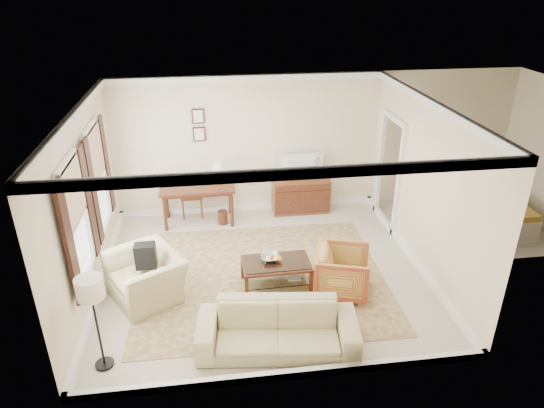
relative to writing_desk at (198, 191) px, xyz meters
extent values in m
cube|color=beige|center=(1.08, -2.03, -0.70)|extent=(5.50, 5.00, 0.01)
cube|color=white|center=(1.08, -2.03, 2.20)|extent=(5.50, 5.00, 0.01)
cube|color=#F5E8C8|center=(1.08, 0.47, 0.75)|extent=(5.50, 0.01, 2.90)
cube|color=#F5E8C8|center=(1.08, -4.53, 0.75)|extent=(5.50, 0.01, 2.90)
cube|color=#F5E8C8|center=(-1.67, -2.03, 0.75)|extent=(0.01, 5.00, 2.90)
cube|color=#F5E8C8|center=(3.83, -2.03, 0.75)|extent=(0.01, 5.00, 2.90)
cube|color=beige|center=(5.33, -0.88, -0.70)|extent=(3.00, 2.70, 0.01)
cube|color=brown|center=(1.04, -2.20, -0.70)|extent=(4.17, 3.60, 0.01)
cube|color=#4F2416|center=(0.00, 0.00, 0.08)|extent=(1.48, 0.74, 0.05)
cylinder|color=#4F2416|center=(-0.66, -0.29, -0.32)|extent=(0.07, 0.07, 0.76)
cylinder|color=#4F2416|center=(0.66, -0.29, -0.32)|extent=(0.07, 0.07, 0.76)
cylinder|color=#4F2416|center=(-0.66, 0.29, -0.32)|extent=(0.07, 0.07, 0.76)
cylinder|color=#4F2416|center=(0.66, 0.29, -0.32)|extent=(0.07, 0.07, 0.76)
cube|color=brown|center=(2.17, 0.21, -0.33)|extent=(1.20, 0.46, 0.74)
imported|color=black|center=(2.17, 0.19, 0.50)|extent=(0.91, 0.52, 0.12)
cube|color=#4F2416|center=(1.25, -2.46, -0.27)|extent=(1.12, 0.67, 0.04)
cube|color=silver|center=(1.25, -2.46, -0.24)|extent=(1.06, 0.61, 0.01)
cube|color=silver|center=(1.25, -2.46, -0.54)|extent=(1.04, 0.59, 0.02)
cube|color=#4F2416|center=(0.73, -2.77, -0.49)|extent=(0.06, 0.06, 0.43)
cube|color=#4F2416|center=(1.78, -2.74, -0.49)|extent=(0.06, 0.06, 0.43)
cube|color=#4F2416|center=(0.72, -2.18, -0.49)|extent=(0.06, 0.06, 0.43)
cube|color=#4F2416|center=(1.76, -2.16, -0.49)|extent=(0.06, 0.06, 0.43)
imported|color=silver|center=(1.16, -2.39, -0.18)|extent=(0.42, 0.42, 0.10)
imported|color=brown|center=(1.16, -2.36, -0.52)|extent=(0.28, 0.08, 0.38)
imported|color=brown|center=(1.44, -2.47, -0.52)|extent=(0.28, 0.06, 0.38)
imported|color=#9A3B21|center=(2.27, -2.78, -0.28)|extent=(0.99, 1.02, 0.85)
imported|color=#C4B784|center=(-0.82, -2.46, -0.20)|extent=(1.21, 1.36, 1.00)
cube|color=black|center=(-0.80, -2.42, 0.05)|extent=(0.34, 0.38, 0.40)
imported|color=#C4B784|center=(1.05, -3.91, -0.28)|extent=(2.24, 0.91, 0.85)
cylinder|color=black|center=(-1.26, -3.94, -0.68)|extent=(0.25, 0.25, 0.04)
cylinder|color=black|center=(-1.26, -3.94, -0.11)|extent=(0.03, 0.03, 1.16)
cylinder|color=silver|center=(-1.26, -3.94, 0.54)|extent=(0.34, 0.34, 0.28)
camera|label=1|loc=(0.27, -9.04, 4.02)|focal=32.00mm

